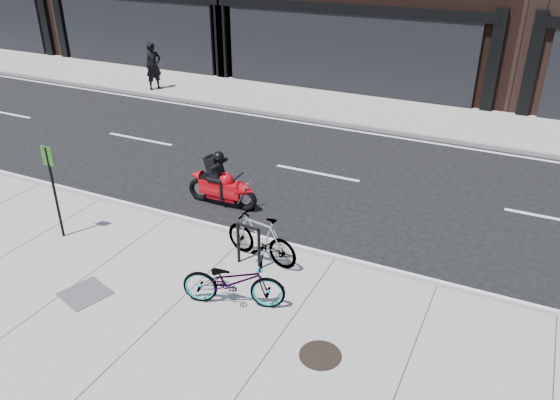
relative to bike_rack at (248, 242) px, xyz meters
The scene contains 11 objects.
ground 3.01m from the bike_rack, 101.22° to the left, with size 120.00×120.00×0.00m, color black.
sidewalk_near 2.27m from the bike_rack, 105.07° to the right, with size 60.00×6.00×0.13m, color gray.
sidewalk_far 10.66m from the bike_rack, 93.07° to the left, with size 60.00×3.50×0.13m, color gray.
bike_rack is the anchor object (origin of this frame).
bicycle_front 1.22m from the bike_rack, 73.41° to the right, with size 0.63×1.79×0.94m, color gray.
bicycle_rear 0.31m from the bike_rack, 65.87° to the left, with size 0.47×1.65×0.99m, color gray.
motorcycle 2.84m from the bike_rack, 130.24° to the left, with size 1.85×0.40×1.38m.
pedestrian 13.33m from the bike_rack, 134.94° to the left, with size 0.67×0.44×1.83m, color black.
manhole_cover 2.82m from the bike_rack, 38.16° to the right, with size 0.66×0.66×0.01m, color black.
utility_grate 3.08m from the bike_rack, 136.45° to the right, with size 0.75×0.75×0.01m, color #474749.
sign_post 4.20m from the bike_rack, 169.66° to the right, with size 0.27×0.05×2.04m.
Camera 1 is at (4.97, -10.60, 6.06)m, focal length 35.00 mm.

